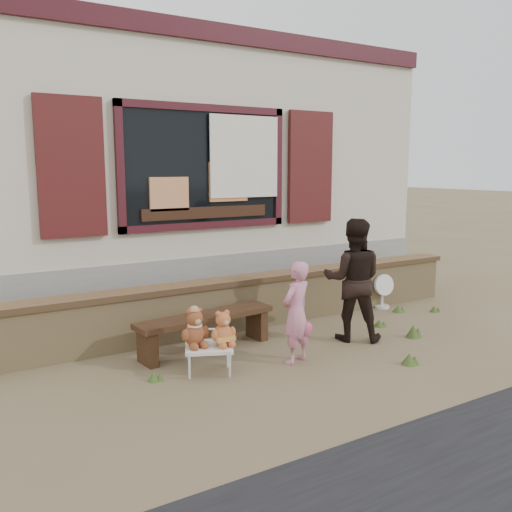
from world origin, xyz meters
TOP-DOWN VIEW (x-y plane):
  - ground at (0.00, 0.00)m, footprint 80.00×80.00m
  - shopfront at (0.00, 4.49)m, footprint 8.04×5.13m
  - brick_wall at (0.00, 1.00)m, footprint 7.10×0.36m
  - bench at (-0.76, 0.44)m, footprint 1.68×0.53m
  - folding_chair at (-1.03, -0.18)m, footprint 0.60×0.57m
  - teddy_bear_left at (-1.16, -0.13)m, footprint 0.37×0.35m
  - teddy_bear_right at (-0.90, -0.24)m, footprint 0.34×0.32m
  - child at (-0.10, -0.39)m, footprint 0.46×0.38m
  - adult at (0.93, -0.09)m, footprint 0.90×0.88m
  - fan_right at (2.30, 0.80)m, footprint 0.32×0.21m
  - grass_tufts at (1.38, -0.24)m, footprint 4.47×1.73m

SIDE VIEW (x-z plane):
  - ground at x=0.00m, z-range 0.00..0.00m
  - grass_tufts at x=1.38m, z-range -0.02..0.14m
  - fan_right at x=2.30m, z-range 0.00..0.51m
  - folding_chair at x=-1.03m, z-range 0.12..0.40m
  - bench at x=-0.76m, z-range 0.10..0.52m
  - brick_wall at x=0.00m, z-range 0.01..0.67m
  - teddy_bear_right at x=-0.90m, z-range 0.29..0.65m
  - teddy_bear_left at x=-1.16m, z-range 0.29..0.68m
  - child at x=-0.10m, z-range 0.00..1.09m
  - adult at x=0.93m, z-range 0.00..1.46m
  - shopfront at x=0.00m, z-range 0.00..4.00m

